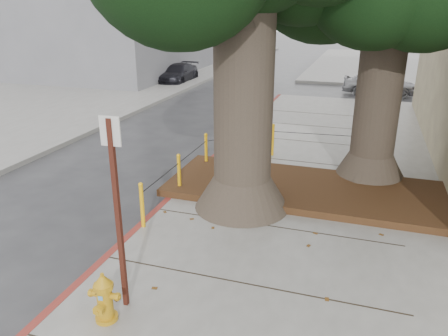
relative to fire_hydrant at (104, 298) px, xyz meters
The scene contains 9 objects.
ground 1.86m from the fire_hydrant, 52.23° to the left, with size 140.00×140.00×0.00m, color #28282B.
sidewalk_far 32.20m from the fire_hydrant, 77.28° to the left, with size 16.00×20.00×0.15m, color slate.
curb_red 4.04m from the fire_hydrant, 103.06° to the left, with size 0.14×26.00×0.16m, color maroon.
planter_bed 5.68m from the fire_hydrant, 69.43° to the left, with size 6.40×2.60×0.16m, color black.
bollard_ring 5.79m from the fire_hydrant, 87.76° to the left, with size 3.79×5.39×0.95m.
fire_hydrant is the anchor object (origin of this frame).
signpost 1.30m from the fire_hydrant, 76.76° to the left, with size 0.28×0.07×2.83m.
car_silver 19.45m from the fire_hydrant, 79.09° to the left, with size 1.42×3.52×1.20m, color #97989C.
car_dark 20.78m from the fire_hydrant, 110.91° to the left, with size 1.48×3.65×1.06m, color black.
Camera 1 is at (2.01, -5.63, 4.28)m, focal length 35.00 mm.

